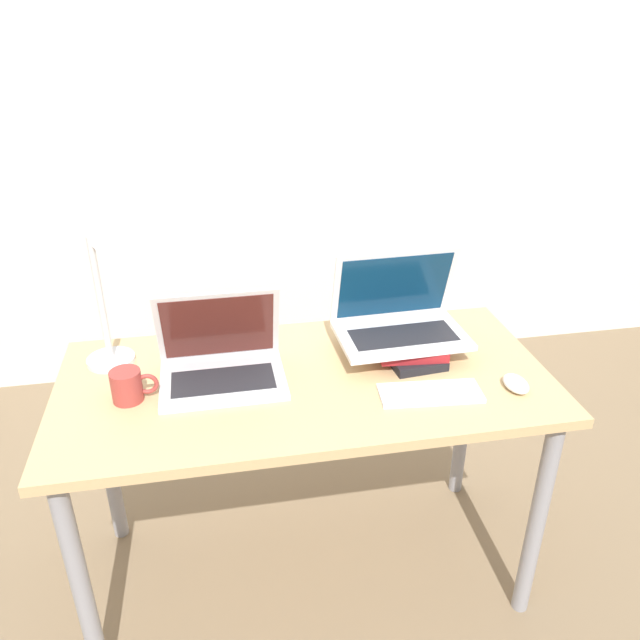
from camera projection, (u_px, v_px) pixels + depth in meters
wall_back at (252, 97)px, 2.75m from camera, size 8.00×0.05×2.70m
desk at (306, 404)px, 1.83m from camera, size 1.40×0.67×0.77m
laptop_left at (221, 362)px, 1.76m from camera, size 0.35×0.26×0.26m
book_stack at (409, 348)px, 1.88m from camera, size 0.22×0.23×0.06m
laptop_on_books at (399, 318)px, 1.88m from camera, size 0.39×0.26×0.26m
wireless_keyboard at (430, 393)px, 1.70m from camera, size 0.29×0.13×0.01m
mouse at (516, 384)px, 1.73m from camera, size 0.06×0.10×0.03m
mug at (128, 386)px, 1.66m from camera, size 0.13×0.08×0.09m
desk_lamp at (114, 240)px, 1.67m from camera, size 0.23×0.20×0.53m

